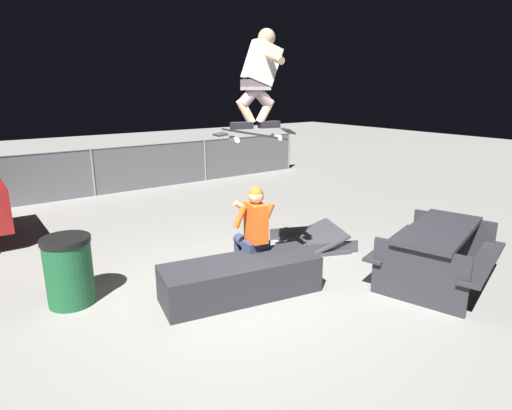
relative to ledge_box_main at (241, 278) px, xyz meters
name	(u,v)px	position (x,y,z in m)	size (l,w,h in m)	color
ground_plane	(241,295)	(0.00, -0.01, -0.23)	(40.00, 40.00, 0.00)	gray
ledge_box_main	(241,278)	(0.00, 0.00, 0.00)	(1.94, 0.66, 0.45)	#28282D
person_sitting_on_ledge	(253,228)	(0.40, 0.31, 0.48)	(0.60, 0.78, 1.29)	#2D3856
skateboard	(256,135)	(0.34, 0.16, 1.72)	(1.04, 0.37, 0.17)	black
skater_airborne	(260,75)	(0.40, 0.15, 2.41)	(0.63, 0.89, 1.12)	black
kicker_ramp	(312,242)	(1.90, 0.75, -0.16)	(1.24, 1.26, 0.40)	#38383D
picnic_table_back	(438,246)	(2.30, -1.18, 0.27)	(2.02, 1.78, 0.75)	#28282D
trash_bin	(69,271)	(-1.74, 1.02, 0.19)	(0.56, 0.56, 0.83)	#19512D
fence_back	(93,171)	(0.00, 6.21, 0.38)	(12.05, 0.05, 1.13)	slate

